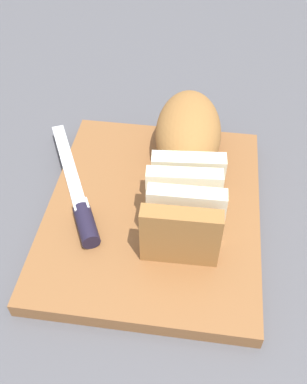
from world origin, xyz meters
name	(u,v)px	position (x,y,z in m)	size (l,w,h in m)	color
ground_plane	(154,216)	(0.00, 0.00, 0.00)	(3.00, 3.00, 0.00)	#4C4C51
cutting_board	(154,211)	(0.00, 0.00, 0.01)	(0.37, 0.31, 0.02)	brown
bread_loaf	(187,153)	(-0.07, 0.04, 0.07)	(0.31, 0.11, 0.09)	#996633
bread_knife	(82,210)	(0.03, -0.10, 0.03)	(0.26, 0.13, 0.03)	silver
crumb_near_knife	(185,188)	(-0.04, 0.04, 0.03)	(0.01, 0.01, 0.01)	#996633
crumb_near_loaf	(161,181)	(-0.05, 0.01, 0.03)	(0.01, 0.01, 0.01)	#996633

